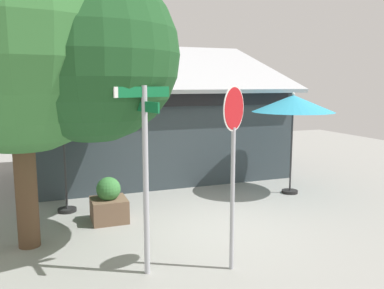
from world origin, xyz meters
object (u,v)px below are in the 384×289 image
at_px(street_sign_post, 145,161).
at_px(shade_tree, 35,36).
at_px(sidewalk_planter, 109,203).
at_px(stop_sign, 233,146).
at_px(patio_umbrella_forest_green_left, 63,119).
at_px(patio_umbrella_teal_center, 293,104).

xyz_separation_m(street_sign_post, shade_tree, (-1.50, 1.70, 2.01)).
xyz_separation_m(shade_tree, sidewalk_planter, (1.32, 1.00, -3.45)).
height_order(stop_sign, patio_umbrella_forest_green_left, stop_sign).
bearing_deg(shade_tree, patio_umbrella_forest_green_left, 76.77).
relative_size(patio_umbrella_forest_green_left, patio_umbrella_teal_center, 0.95).
xyz_separation_m(stop_sign, patio_umbrella_forest_green_left, (-2.37, 4.07, 0.16)).
distance_m(stop_sign, patio_umbrella_teal_center, 5.08).
bearing_deg(sidewalk_planter, stop_sign, -63.46).
relative_size(stop_sign, patio_umbrella_forest_green_left, 1.13).
xyz_separation_m(stop_sign, shade_tree, (-2.84, 2.05, 1.80)).
bearing_deg(patio_umbrella_forest_green_left, shade_tree, -103.23).
distance_m(stop_sign, sidewalk_planter, 3.78).
height_order(shade_tree, sidewalk_planter, shade_tree).
bearing_deg(patio_umbrella_teal_center, patio_umbrella_forest_green_left, 175.30).
bearing_deg(shade_tree, patio_umbrella_teal_center, 13.41).
distance_m(street_sign_post, sidewalk_planter, 3.07).
height_order(street_sign_post, sidewalk_planter, street_sign_post).
relative_size(patio_umbrella_forest_green_left, shade_tree, 0.43).
bearing_deg(street_sign_post, stop_sign, -14.31).
relative_size(street_sign_post, sidewalk_planter, 3.01).
distance_m(patio_umbrella_teal_center, sidewalk_planter, 5.53).
bearing_deg(shade_tree, street_sign_post, -48.68).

